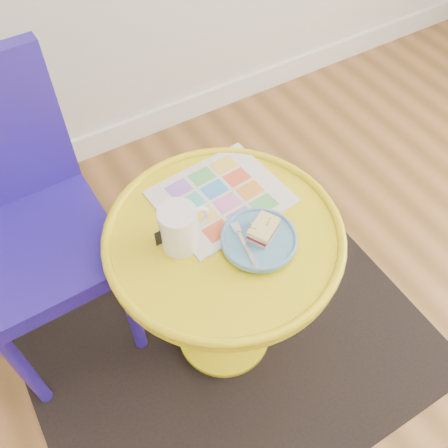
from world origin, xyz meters
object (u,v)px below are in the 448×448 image
newspaper (221,197)px  plate (259,240)px  side_table (224,269)px  mug (180,227)px  chair (18,217)px

newspaper → plate: bearing=-94.6°
side_table → newspaper: size_ratio=1.88×
side_table → mug: bearing=164.4°
side_table → plate: bearing=-52.0°
chair → plate: (0.49, -0.43, 0.05)m
chair → mug: 0.48m
side_table → chair: 0.58m
chair → newspaper: size_ratio=2.93×
chair → mug: chair is taller
newspaper → mug: bearing=-159.4°
plate → side_table: bearing=128.0°
plate → mug: bearing=147.9°
chair → mug: bearing=-46.2°
side_table → newspaper: bearing=62.8°
side_table → plate: size_ratio=3.25×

